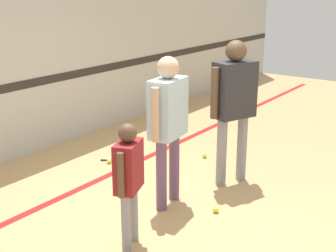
% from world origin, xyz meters
% --- Properties ---
extents(ground_plane, '(16.00, 16.00, 0.00)m').
position_xyz_m(ground_plane, '(0.00, 0.00, 0.00)').
color(ground_plane, tan).
extents(wall_back, '(16.00, 0.07, 3.20)m').
position_xyz_m(wall_back, '(0.00, 2.56, 1.60)').
color(wall_back, beige).
rests_on(wall_back, ground_plane).
extents(floor_stripe, '(14.40, 0.10, 0.01)m').
position_xyz_m(floor_stripe, '(0.00, 1.05, 0.00)').
color(floor_stripe, red).
rests_on(floor_stripe, ground_plane).
extents(person_instructor, '(0.63, 0.32, 1.66)m').
position_xyz_m(person_instructor, '(-0.02, -0.05, 1.03)').
color(person_instructor, '#6B4C70').
rests_on(person_instructor, ground_plane).
extents(person_student_left, '(0.43, 0.30, 1.21)m').
position_xyz_m(person_student_left, '(-0.94, -0.28, 0.75)').
color(person_student_left, gray).
rests_on(person_student_left, ground_plane).
extents(person_student_right, '(0.63, 0.44, 1.76)m').
position_xyz_m(person_student_right, '(0.93, -0.33, 1.09)').
color(person_student_right, gray).
rests_on(person_student_right, ground_plane).
extents(racket_spare_on_floor, '(0.41, 0.50, 0.03)m').
position_xyz_m(racket_spare_on_floor, '(0.70, 1.21, 0.01)').
color(racket_spare_on_floor, '#28282D').
rests_on(racket_spare_on_floor, ground_plane).
extents(tennis_ball_near_instructor, '(0.07, 0.07, 0.07)m').
position_xyz_m(tennis_ball_near_instructor, '(0.11, -0.60, 0.03)').
color(tennis_ball_near_instructor, '#CCE038').
rests_on(tennis_ball_near_instructor, ground_plane).
extents(tennis_ball_by_spare_racket, '(0.07, 0.07, 0.07)m').
position_xyz_m(tennis_ball_by_spare_racket, '(0.50, 1.33, 0.03)').
color(tennis_ball_by_spare_racket, '#CCE038').
rests_on(tennis_ball_by_spare_racket, ground_plane).
extents(tennis_ball_stray_left, '(0.07, 0.07, 0.07)m').
position_xyz_m(tennis_ball_stray_left, '(1.45, 0.37, 0.03)').
color(tennis_ball_stray_left, '#CCE038').
rests_on(tennis_ball_stray_left, ground_plane).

